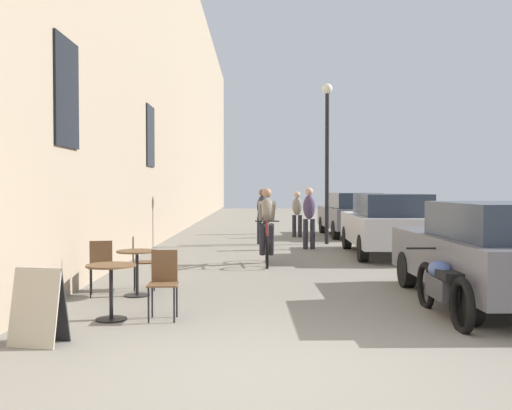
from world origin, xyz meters
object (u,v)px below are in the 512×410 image
(cafe_chair_near_toward_street, at_px, (163,279))
(street_lamp, at_px, (326,142))
(cafe_table_mid, at_px, (136,263))
(parked_motorcycle, at_px, (442,287))
(cafe_chair_mid_toward_street, at_px, (139,259))
(parked_car_second, at_px, (387,224))
(cyclist_on_bicycle, at_px, (266,228))
(pedestrian_far, at_px, (296,212))
(sandwich_board_sign, at_px, (38,306))
(pedestrian_furthest, at_px, (261,209))
(parked_car_third, at_px, (351,214))
(pedestrian_mid, at_px, (262,213))
(parked_car_nearest, at_px, (489,251))
(pedestrian_near, at_px, (308,215))
(cafe_chair_mid_toward_wall, at_px, (100,264))
(cafe_table_near, at_px, (110,280))

(cafe_chair_near_toward_street, relative_size, street_lamp, 0.18)
(cafe_table_mid, relative_size, parked_motorcycle, 0.34)
(cafe_chair_mid_toward_street, height_order, street_lamp, street_lamp)
(cafe_table_mid, height_order, parked_car_second, parked_car_second)
(cafe_chair_near_toward_street, distance_m, cyclist_on_bicycle, 5.66)
(street_lamp, bearing_deg, pedestrian_far, 106.79)
(cafe_chair_mid_toward_street, height_order, parked_car_second, parked_car_second)
(sandwich_board_sign, relative_size, parked_car_second, 0.19)
(cyclist_on_bicycle, xyz_separation_m, pedestrian_furthest, (-0.01, 8.64, 0.11))
(cafe_chair_near_toward_street, height_order, parked_car_third, parked_car_third)
(pedestrian_mid, relative_size, parked_car_third, 0.38)
(cyclist_on_bicycle, relative_size, parked_car_nearest, 0.41)
(cafe_table_mid, bearing_deg, parked_car_third, 65.16)
(sandwich_board_sign, distance_m, pedestrian_near, 10.64)
(pedestrian_mid, distance_m, parked_motorcycle, 10.37)
(pedestrian_mid, xyz_separation_m, street_lamp, (1.97, 0.03, 2.16))
(cyclist_on_bicycle, height_order, pedestrian_far, cyclist_on_bicycle)
(sandwich_board_sign, bearing_deg, pedestrian_far, 74.69)
(cafe_table_mid, xyz_separation_m, pedestrian_mid, (2.08, 8.55, 0.43))
(cafe_chair_mid_toward_wall, height_order, sandwich_board_sign, cafe_chair_mid_toward_wall)
(pedestrian_far, xyz_separation_m, parked_motorcycle, (1.02, -12.59, -0.49))
(cafe_table_near, relative_size, cyclist_on_bicycle, 0.41)
(pedestrian_far, bearing_deg, cyclist_on_bicycle, -99.44)
(cafe_table_mid, bearing_deg, sandwich_board_sign, -99.62)
(cafe_chair_near_toward_street, height_order, sandwich_board_sign, cafe_chair_near_toward_street)
(pedestrian_mid, bearing_deg, pedestrian_near, -49.17)
(cafe_table_mid, height_order, sandwich_board_sign, sandwich_board_sign)
(cafe_table_near, distance_m, pedestrian_mid, 10.44)
(parked_car_third, bearing_deg, pedestrian_mid, -137.90)
(cafe_chair_mid_toward_street, height_order, sandwich_board_sign, cafe_chair_mid_toward_street)
(pedestrian_near, xyz_separation_m, parked_car_nearest, (1.94, -7.75, -0.19))
(sandwich_board_sign, xyz_separation_m, street_lamp, (4.54, 11.43, 2.69))
(pedestrian_near, bearing_deg, pedestrian_far, 90.78)
(street_lamp, bearing_deg, cafe_chair_mid_toward_street, -117.27)
(pedestrian_furthest, bearing_deg, cafe_table_near, -98.42)
(cafe_table_near, bearing_deg, pedestrian_near, 68.98)
(cafe_chair_near_toward_street, distance_m, parked_car_second, 8.45)
(cyclist_on_bicycle, height_order, parked_car_second, cyclist_on_bicycle)
(cafe_chair_mid_toward_street, bearing_deg, parked_motorcycle, -25.87)
(cafe_table_mid, bearing_deg, parked_car_second, 46.55)
(cafe_table_near, bearing_deg, cafe_chair_mid_toward_wall, 109.13)
(sandwich_board_sign, bearing_deg, pedestrian_near, 68.75)
(sandwich_board_sign, distance_m, pedestrian_mid, 11.69)
(cafe_table_mid, height_order, pedestrian_furthest, pedestrian_furthest)
(cyclist_on_bicycle, relative_size, parked_motorcycle, 0.82)
(cafe_table_mid, relative_size, street_lamp, 0.15)
(pedestrian_mid, height_order, pedestrian_furthest, pedestrian_mid)
(cafe_chair_near_toward_street, bearing_deg, pedestrian_near, 72.73)
(cafe_table_near, height_order, sandwich_board_sign, sandwich_board_sign)
(cafe_chair_near_toward_street, xyz_separation_m, parked_motorcycle, (3.65, 0.04, -0.11))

